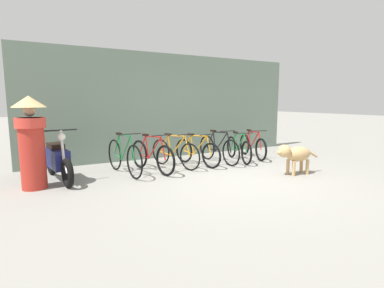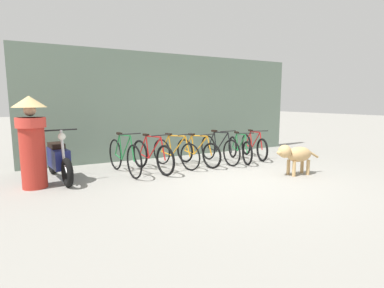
% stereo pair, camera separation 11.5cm
% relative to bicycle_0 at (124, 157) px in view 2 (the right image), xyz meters
% --- Properties ---
extents(ground_plane, '(60.00, 60.00, 0.00)m').
position_rel_bicycle_0_xyz_m(ground_plane, '(1.85, -1.53, -0.38)').
color(ground_plane, gray).
extents(shop_wall_back, '(7.96, 0.20, 2.85)m').
position_rel_bicycle_0_xyz_m(shop_wall_back, '(1.85, 1.48, 1.04)').
color(shop_wall_back, slate).
rests_on(shop_wall_back, ground).
extents(bicycle_0, '(0.46, 1.72, 0.92)m').
position_rel_bicycle_0_xyz_m(bicycle_0, '(0.00, 0.00, 0.00)').
color(bicycle_0, black).
rests_on(bicycle_0, ground).
extents(bicycle_1, '(0.50, 1.69, 0.86)m').
position_rel_bicycle_0_xyz_m(bicycle_1, '(0.61, -0.07, -0.03)').
color(bicycle_1, black).
rests_on(bicycle_1, ground).
extents(bicycle_2, '(0.59, 1.58, 0.83)m').
position_rel_bicycle_0_xyz_m(bicycle_2, '(1.25, 0.09, -0.04)').
color(bicycle_2, black).
rests_on(bicycle_2, ground).
extents(bicycle_3, '(0.52, 1.54, 0.80)m').
position_rel_bicycle_0_xyz_m(bicycle_3, '(1.83, 0.02, -0.05)').
color(bicycle_3, black).
rests_on(bicycle_3, ground).
extents(bicycle_4, '(0.46, 1.66, 0.86)m').
position_rel_bicycle_0_xyz_m(bicycle_4, '(2.47, 0.04, -0.03)').
color(bicycle_4, black).
rests_on(bicycle_4, ground).
extents(bicycle_5, '(0.55, 1.57, 0.79)m').
position_rel_bicycle_0_xyz_m(bicycle_5, '(3.05, -0.05, -0.06)').
color(bicycle_5, black).
rests_on(bicycle_5, ground).
extents(bicycle_6, '(0.54, 1.59, 0.80)m').
position_rel_bicycle_0_xyz_m(bicycle_6, '(3.68, 0.14, -0.06)').
color(bicycle_6, black).
rests_on(bicycle_6, ground).
extents(motorcycle, '(0.58, 1.80, 1.05)m').
position_rel_bicycle_0_xyz_m(motorcycle, '(-1.29, 0.10, 0.03)').
color(motorcycle, black).
rests_on(motorcycle, ground).
extents(stray_dog, '(1.11, 0.38, 0.67)m').
position_rel_bicycle_0_xyz_m(stray_dog, '(3.18, -1.83, 0.06)').
color(stray_dog, tan).
rests_on(stray_dog, ground).
extents(person_in_robes, '(0.67, 0.67, 1.66)m').
position_rel_bicycle_0_xyz_m(person_in_robes, '(-1.73, -0.27, 0.52)').
color(person_in_robes, '#B72D23').
rests_on(person_in_robes, ground).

